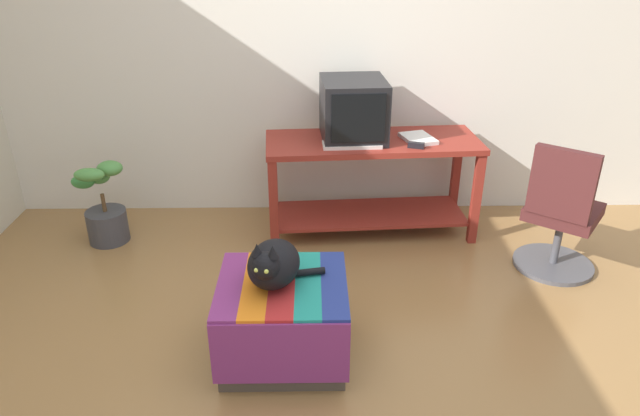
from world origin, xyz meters
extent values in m
plane|color=olive|center=(0.00, 0.00, 0.00)|extent=(14.00, 14.00, 0.00)
cube|color=silver|center=(0.00, 2.05, 1.30)|extent=(8.00, 0.10, 2.60)
cube|color=maroon|center=(-0.28, 1.31, 0.34)|extent=(0.06, 0.06, 0.68)
cube|color=maroon|center=(1.14, 1.40, 0.34)|extent=(0.06, 0.06, 0.68)
cube|color=maroon|center=(1.11, 1.89, 0.34)|extent=(0.06, 0.06, 0.68)
cube|color=maroon|center=(-0.31, 1.80, 0.34)|extent=(0.06, 0.06, 0.68)
cube|color=maroon|center=(0.42, 1.60, 0.14)|extent=(1.41, 0.57, 0.02)
cube|color=maroon|center=(0.42, 1.60, 0.70)|extent=(1.54, 0.66, 0.04)
cube|color=black|center=(0.28, 1.65, 0.73)|extent=(0.33, 0.36, 0.02)
cube|color=black|center=(0.28, 1.65, 0.93)|extent=(0.47, 0.52, 0.41)
cube|color=black|center=(0.29, 1.40, 0.94)|extent=(0.36, 0.04, 0.32)
cube|color=beige|center=(0.26, 1.46, 0.73)|extent=(0.41, 0.17, 0.02)
cube|color=white|center=(0.73, 1.58, 0.73)|extent=(0.26, 0.30, 0.03)
cube|color=#4C4238|center=(-0.17, 0.20, 0.22)|extent=(0.63, 0.57, 0.43)
cube|color=#7A2D6B|center=(-0.17, -0.12, 0.26)|extent=(0.66, 0.01, 0.35)
cube|color=#7A2D6B|center=(-0.43, 0.20, 0.44)|extent=(0.13, 0.62, 0.02)
cube|color=orange|center=(-0.30, 0.20, 0.44)|extent=(0.13, 0.62, 0.02)
cube|color=#AD2323|center=(-0.17, 0.20, 0.44)|extent=(0.13, 0.62, 0.02)
cube|color=#1E897A|center=(-0.04, 0.20, 0.44)|extent=(0.13, 0.62, 0.02)
cube|color=navy|center=(0.09, 0.20, 0.44)|extent=(0.13, 0.62, 0.02)
ellipsoid|color=black|center=(-0.21, 0.20, 0.56)|extent=(0.33, 0.38, 0.23)
sphere|color=black|center=(-0.24, 0.08, 0.62)|extent=(0.14, 0.14, 0.14)
cylinder|color=black|center=(-0.08, 0.26, 0.47)|extent=(0.26, 0.08, 0.04)
cone|color=black|center=(-0.27, 0.09, 0.71)|extent=(0.06, 0.06, 0.06)
cone|color=black|center=(-0.20, 0.07, 0.71)|extent=(0.06, 0.06, 0.06)
sphere|color=#C6D151|center=(-0.28, 0.02, 0.64)|extent=(0.02, 0.02, 0.02)
sphere|color=#C6D151|center=(-0.23, 0.01, 0.64)|extent=(0.02, 0.02, 0.02)
cylinder|color=#3D3D42|center=(-1.50, 1.46, 0.12)|extent=(0.28, 0.28, 0.24)
cylinder|color=brown|center=(-1.50, 1.46, 0.30)|extent=(0.03, 0.03, 0.13)
ellipsoid|color=#4C8E42|center=(-1.42, 1.48, 0.56)|extent=(0.18, 0.15, 0.10)
ellipsoid|color=#4C8E42|center=(-1.53, 1.55, 0.47)|extent=(0.14, 0.15, 0.09)
ellipsoid|color=#38843D|center=(-1.61, 1.46, 0.47)|extent=(0.16, 0.09, 0.10)
ellipsoid|color=#4C8E42|center=(-1.51, 1.35, 0.57)|extent=(0.21, 0.11, 0.09)
cylinder|color=#4C4C51|center=(1.61, 1.06, 0.01)|extent=(0.52, 0.52, 0.03)
cylinder|color=#4C4C51|center=(1.61, 1.06, 0.20)|extent=(0.05, 0.05, 0.34)
cube|color=#471E1E|center=(1.61, 1.06, 0.41)|extent=(0.59, 0.59, 0.08)
cube|color=#471E1E|center=(1.50, 0.91, 0.67)|extent=(0.34, 0.28, 0.44)
cube|color=black|center=(0.69, 1.42, 0.74)|extent=(0.12, 0.07, 0.04)
camera|label=1|loc=(-0.02, -2.23, 2.05)|focal=32.17mm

